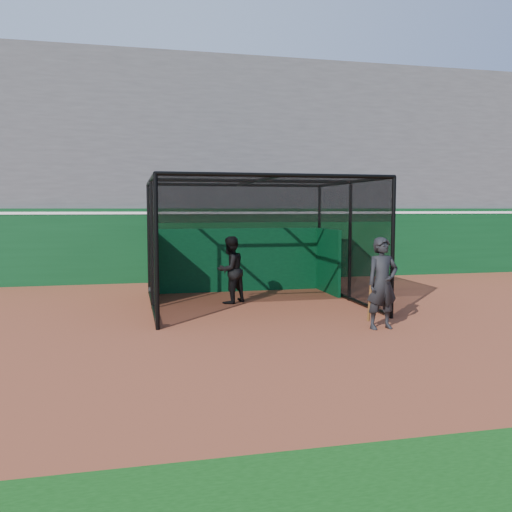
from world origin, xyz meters
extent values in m
plane|color=brown|center=(0.00, 0.00, 0.00)|extent=(120.00, 120.00, 0.00)
cube|color=#0A3717|center=(0.00, 8.50, 1.25)|extent=(50.00, 0.45, 2.50)
cube|color=white|center=(0.00, 8.50, 2.35)|extent=(50.00, 0.50, 0.08)
cube|color=#4C4C4F|center=(0.00, 12.38, 3.88)|extent=(50.00, 7.85, 7.75)
cube|color=#4C4C4F|center=(0.00, 15.80, 8.35)|extent=(50.00, 0.30, 1.20)
cube|color=#064521|center=(1.04, 5.82, 0.95)|extent=(5.13, 0.10, 1.90)
cylinder|color=black|center=(-1.59, 1.22, 0.11)|extent=(0.08, 0.22, 0.22)
cylinder|color=black|center=(3.66, 1.22, 0.11)|extent=(0.08, 0.22, 0.22)
cylinder|color=black|center=(-1.59, 5.74, 0.11)|extent=(0.08, 0.22, 0.22)
cylinder|color=black|center=(3.66, 5.74, 0.11)|extent=(0.08, 0.22, 0.22)
imported|color=black|center=(0.44, 3.82, 0.88)|extent=(1.09, 1.05, 1.77)
imported|color=black|center=(2.96, 0.08, 0.95)|extent=(0.74, 0.52, 1.91)
cylinder|color=#593819|center=(2.71, 0.13, 0.55)|extent=(0.14, 0.33, 0.84)
camera|label=1|loc=(-2.08, -10.15, 2.49)|focal=38.00mm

